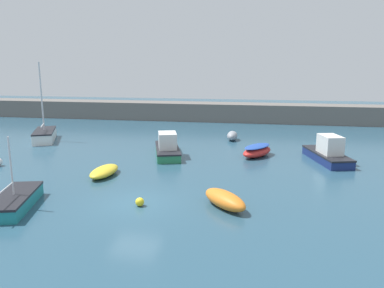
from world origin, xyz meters
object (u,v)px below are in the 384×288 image
(motorboat_grey_hull, at_px, (328,153))
(mooring_buoy_yellow, at_px, (140,202))
(rowboat_with_red_cover, at_px, (257,151))
(open_tender_yellow, at_px, (104,171))
(sailboat_tall_mast, at_px, (45,135))
(sailboat_twin_hulled, at_px, (15,201))
(cabin_cruiser_white, at_px, (167,148))
(rowboat_blue_near, at_px, (225,200))
(dinghy_near_pier, at_px, (232,136))

(motorboat_grey_hull, bearing_deg, mooring_buoy_yellow, 120.04)
(rowboat_with_red_cover, relative_size, open_tender_yellow, 1.16)
(sailboat_tall_mast, xyz_separation_m, motorboat_grey_hull, (24.98, -3.44, 0.13))
(sailboat_twin_hulled, distance_m, open_tender_yellow, 6.42)
(cabin_cruiser_white, distance_m, sailboat_twin_hulled, 12.95)
(rowboat_blue_near, bearing_deg, rowboat_with_red_cover, -49.41)
(cabin_cruiser_white, relative_size, sailboat_twin_hulled, 1.22)
(sailboat_tall_mast, height_order, cabin_cruiser_white, sailboat_tall_mast)
(rowboat_with_red_cover, bearing_deg, sailboat_tall_mast, 113.14)
(sailboat_tall_mast, bearing_deg, sailboat_twin_hulled, -178.68)
(rowboat_blue_near, height_order, dinghy_near_pier, dinghy_near_pier)
(sailboat_tall_mast, relative_size, motorboat_grey_hull, 1.30)
(sailboat_twin_hulled, bearing_deg, rowboat_blue_near, -94.99)
(rowboat_with_red_cover, height_order, motorboat_grey_hull, motorboat_grey_hull)
(sailboat_tall_mast, xyz_separation_m, cabin_cruiser_white, (12.86, -3.83, 0.11))
(sailboat_tall_mast, relative_size, dinghy_near_pier, 3.61)
(motorboat_grey_hull, relative_size, mooring_buoy_yellow, 12.56)
(sailboat_tall_mast, height_order, rowboat_blue_near, sailboat_tall_mast)
(open_tender_yellow, bearing_deg, cabin_cruiser_white, 157.89)
(dinghy_near_pier, bearing_deg, rowboat_with_red_cover, 23.63)
(rowboat_blue_near, bearing_deg, sailboat_tall_mast, 11.19)
(sailboat_tall_mast, distance_m, sailboat_twin_hulled, 17.68)
(rowboat_with_red_cover, height_order, dinghy_near_pier, rowboat_with_red_cover)
(open_tender_yellow, bearing_deg, sailboat_tall_mast, -131.17)
(rowboat_blue_near, height_order, cabin_cruiser_white, cabin_cruiser_white)
(motorboat_grey_hull, bearing_deg, open_tender_yellow, 97.93)
(sailboat_tall_mast, bearing_deg, cabin_cruiser_white, -131.91)
(motorboat_grey_hull, xyz_separation_m, cabin_cruiser_white, (-12.11, -0.39, -0.03))
(cabin_cruiser_white, bearing_deg, dinghy_near_pier, -49.49)
(motorboat_grey_hull, height_order, mooring_buoy_yellow, motorboat_grey_hull)
(sailboat_tall_mast, distance_m, cabin_cruiser_white, 13.42)
(rowboat_with_red_cover, distance_m, rowboat_blue_near, 11.24)
(cabin_cruiser_white, xyz_separation_m, open_tender_yellow, (-2.75, -5.93, -0.37))
(sailboat_tall_mast, bearing_deg, mooring_buoy_yellow, -161.16)
(cabin_cruiser_white, bearing_deg, sailboat_tall_mast, 56.48)
(rowboat_with_red_cover, relative_size, cabin_cruiser_white, 0.65)
(open_tender_yellow, bearing_deg, dinghy_near_pier, 153.57)
(rowboat_with_red_cover, distance_m, open_tender_yellow, 11.99)
(motorboat_grey_hull, xyz_separation_m, rowboat_blue_near, (-6.68, -10.42, -0.28))
(rowboat_with_red_cover, bearing_deg, sailboat_twin_hulled, 168.68)
(rowboat_with_red_cover, height_order, sailboat_twin_hulled, sailboat_twin_hulled)
(sailboat_twin_hulled, height_order, dinghy_near_pier, sailboat_twin_hulled)
(motorboat_grey_hull, bearing_deg, dinghy_near_pier, 33.01)
(rowboat_with_red_cover, bearing_deg, motorboat_grey_hull, -66.98)
(sailboat_tall_mast, height_order, sailboat_twin_hulled, sailboat_tall_mast)
(motorboat_grey_hull, bearing_deg, cabin_cruiser_white, 76.75)
(cabin_cruiser_white, bearing_deg, sailboat_twin_hulled, 140.63)
(rowboat_with_red_cover, distance_m, dinghy_near_pier, 6.50)
(rowboat_blue_near, relative_size, open_tender_yellow, 0.97)
(motorboat_grey_hull, distance_m, rowboat_blue_near, 12.38)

